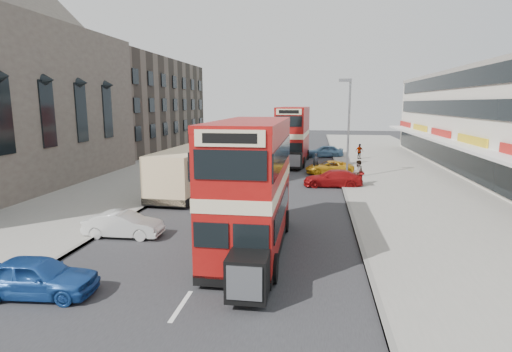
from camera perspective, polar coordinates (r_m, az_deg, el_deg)
The scene contains 20 objects.
ground at distance 16.90m, azimuth -6.07°, elevation -11.46°, with size 160.00×160.00×0.00m, color #28282B.
road_surface at distance 35.96m, azimuth 1.89°, elevation 0.28°, with size 12.00×90.00×0.01m, color #28282B.
pavement_right at distance 36.60m, azimuth 20.90°, elevation -0.11°, with size 12.00×90.00×0.15m, color gray.
pavement_left at distance 39.15m, azimuth -15.84°, elevation 0.82°, with size 12.00×90.00×0.15m, color gray.
kerb_left at distance 37.13m, azimuth -7.51°, elevation 0.63°, with size 0.20×90.00×0.16m, color gray.
kerb_right at distance 35.78m, azimuth 11.64°, elevation 0.14°, with size 0.20×90.00×0.16m, color gray.
brick_terrace at distance 59.21m, azimuth -17.89°, elevation 9.56°, with size 14.00×28.00×12.00m, color #66594C.
commercial_row at distance 40.48m, azimuth 31.83°, elevation 6.56°, with size 9.90×46.20×9.30m.
street_lamp at distance 33.31m, azimuth 12.85°, elevation 7.52°, with size 1.00×0.20×8.12m.
bus_main at distance 16.94m, azimuth -0.68°, elevation -1.38°, with size 2.69×9.73×5.36m.
bus_second at distance 42.50m, azimuth 5.28°, elevation 5.81°, with size 3.19×10.33×5.63m.
coach at distance 29.20m, azimuth -8.74°, elevation 1.25°, with size 3.28×11.13×2.92m.
car_left_near at distance 15.34m, azimuth -28.56°, elevation -12.36°, with size 1.56×3.88×1.32m, color #1B4898.
car_left_front at distance 20.14m, azimuth -18.21°, elevation -6.52°, with size 1.27×3.65×1.20m, color silver.
car_right_a at distance 30.95m, azimuth 10.80°, elevation -0.34°, with size 1.79×4.41×1.28m, color maroon.
car_right_b at distance 36.48m, azimuth 10.31°, elevation 1.19°, with size 1.95×4.24×1.18m, color orange.
car_right_c at distance 47.72m, azimuth 9.68°, elevation 3.48°, with size 1.69×4.20×1.43m, color #5F94BE.
pedestrian_near at distance 31.31m, azimuth 14.19°, elevation 0.50°, with size 0.70×0.47×1.89m, color gray.
pedestrian_far at distance 46.08m, azimuth 14.38°, elevation 3.40°, with size 0.97×0.40×1.66m, color gray.
cyclist at distance 36.22m, azimuth 8.46°, elevation 1.25°, with size 0.60×1.56×1.88m.
Camera 1 is at (4.03, -15.18, 6.24)m, focal length 28.32 mm.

